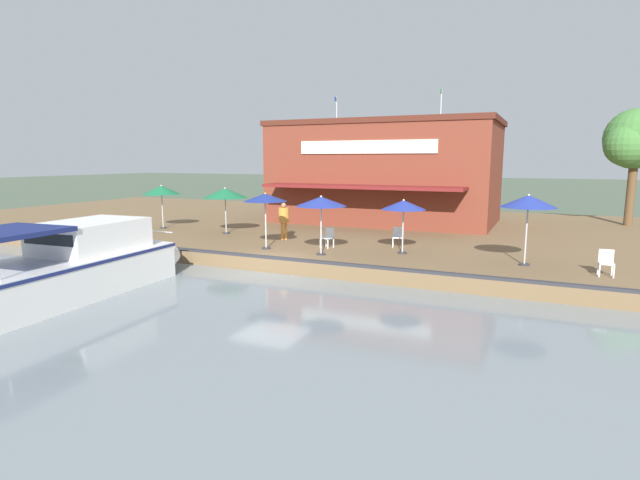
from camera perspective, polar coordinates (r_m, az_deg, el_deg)
The scene contains 16 objects.
ground_plane at distance 19.05m, azimuth -5.66°, elevation -3.98°, with size 220.00×220.00×0.00m, color #4C5B47.
quay_deck at distance 28.87m, azimuth 5.36°, elevation 1.14°, with size 22.00×56.00×0.60m, color brown.
quay_edge_fender at distance 19.00m, azimuth -5.54°, elevation -2.01°, with size 0.20×50.40×0.10m, color #2D2D33.
waterfront_restaurant at distance 30.63m, azimuth 7.45°, elevation 7.73°, with size 8.98×13.06×7.66m.
patio_umbrella_mid_patio_left at distance 25.60m, azimuth -10.79°, elevation 5.30°, with size 2.25×2.25×2.34m.
patio_umbrella_mid_patio_right at distance 20.87m, azimuth -6.27°, elevation 4.82°, with size 1.81×1.81×2.37m.
patio_umbrella_far_corner at distance 18.91m, azimuth 22.71°, elevation 4.09°, with size 1.92×1.92×2.54m.
patio_umbrella_by_entrance at distance 19.42m, azimuth 0.12°, elevation 4.41°, with size 2.00×2.00×2.34m.
patio_umbrella_back_row at distance 20.00m, azimuth 9.53°, elevation 3.95°, with size 1.77×1.77×2.18m.
patio_umbrella_near_quay_edge at distance 28.43m, azimuth -17.67°, elevation 5.46°, with size 2.00×2.00×2.36m.
cafe_chair_beside_entrance at distance 21.72m, azimuth 8.89°, elevation 0.48°, with size 0.53×0.53×0.85m.
cafe_chair_facing_river at distance 21.27m, azimuth 0.93°, elevation 0.41°, with size 0.53×0.53×0.85m.
cafe_chair_far_corner_seat at distance 18.57m, azimuth 29.90°, elevation -2.13°, with size 0.46×0.46×0.85m.
person_near_entrance at distance 23.34m, azimuth -4.16°, elevation 2.70°, with size 0.49×0.49×1.74m.
motorboat_fourth_along at distance 18.00m, azimuth -25.48°, elevation -2.54°, with size 9.03×3.35×2.34m.
tree_behind_restaurant at distance 33.10m, azimuth 32.22°, elevation 9.56°, with size 3.52×3.35×6.55m.
Camera 1 is at (16.01, 9.38, 4.33)m, focal length 28.00 mm.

